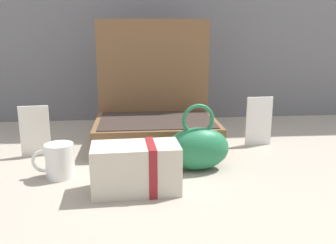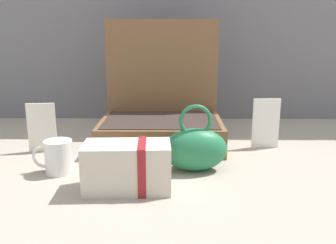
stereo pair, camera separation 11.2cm
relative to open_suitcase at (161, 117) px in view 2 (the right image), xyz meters
name	(u,v)px [view 2 (the right image)]	position (x,y,z in m)	size (l,w,h in m)	color
ground_plane	(176,159)	(0.05, -0.18, -0.09)	(6.00, 6.00, 0.00)	#9E9384
open_suitcase	(161,117)	(0.00, 0.00, 0.00)	(0.42, 0.32, 0.44)	brown
teal_pouch_handbag	(195,149)	(0.10, -0.28, -0.03)	(0.19, 0.12, 0.20)	#237247
cream_toiletry_bag	(129,167)	(-0.07, -0.41, -0.03)	(0.22, 0.12, 0.13)	beige
coffee_mug	(58,157)	(-0.29, -0.30, -0.05)	(0.12, 0.08, 0.10)	white
info_card_left	(266,123)	(0.36, -0.06, -0.01)	(0.09, 0.01, 0.17)	white
poster_card_right	(42,128)	(-0.39, -0.11, -0.01)	(0.09, 0.01, 0.16)	white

